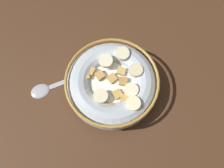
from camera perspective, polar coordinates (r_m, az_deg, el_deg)
ground_plane at (r=49.06cm, az=0.00°, el=-1.56°), size 125.54×125.54×2.00cm
cereal_bowl at (r=45.21cm, az=0.03°, el=0.02°), size 19.22×19.22×6.45cm
spoon at (r=49.83cm, az=-16.34°, el=-0.91°), size 15.32×7.99×0.80cm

